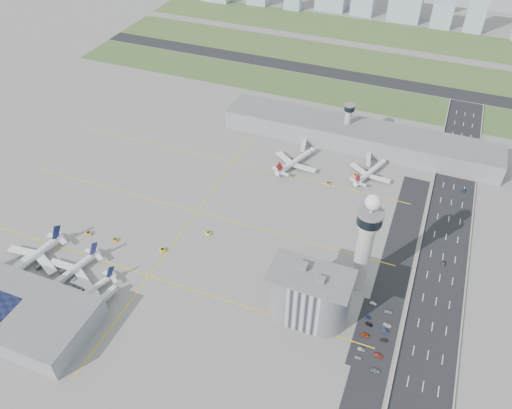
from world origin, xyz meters
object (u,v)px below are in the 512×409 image
at_px(car_lot_10, 387,325).
at_px(car_lot_6, 376,371).
at_px(car_lot_1, 361,349).
at_px(jet_bridge_near_2, 97,306).
at_px(jet_bridge_near_0, 8,275).
at_px(jet_bridge_near_1, 51,290).
at_px(airplane_far_b, 371,170).
at_px(tug_4, 328,183).
at_px(control_tower, 366,240).
at_px(car_hw_2, 464,191).
at_px(car_lot_8, 384,340).
at_px(tug_2, 162,250).
at_px(airplane_near_a, 30,255).
at_px(jet_bridge_far_1, 369,155).
at_px(car_hw_1, 443,264).
at_px(car_lot_7, 378,355).
at_px(tug_0, 88,233).
at_px(airplane_near_b, 69,270).
at_px(car_hw_4, 451,140).
at_px(car_lot_9, 385,331).
at_px(car_lot_2, 365,335).
at_px(admin_building, 309,295).
at_px(car_lot_4, 368,317).
at_px(tug_3, 208,233).
at_px(car_lot_11, 388,312).
at_px(secondary_tower, 348,120).
at_px(tug_5, 355,175).
at_px(airplane_far_a, 296,158).
at_px(airplane_near_c, 87,290).
at_px(jet_bridge_far_0, 305,142).
at_px(car_lot_3, 369,324).
at_px(car_lot_5, 373,303).
at_px(tug_1, 115,240).

bearing_deg(car_lot_10, car_lot_6, -174.62).
bearing_deg(car_lot_1, jet_bridge_near_2, 94.37).
bearing_deg(jet_bridge_near_0, jet_bridge_near_1, -80.00).
height_order(airplane_far_b, tug_4, airplane_far_b).
distance_m(control_tower, car_hw_2, 125.24).
bearing_deg(car_lot_8, tug_2, 77.58).
relative_size(airplane_near_a, airplane_far_b, 1.19).
bearing_deg(airplane_far_b, jet_bridge_far_1, 35.93).
bearing_deg(car_lot_10, car_hw_1, -15.80).
distance_m(control_tower, car_lot_7, 57.72).
bearing_deg(tug_0, car_hw_1, 88.37).
bearing_deg(airplane_near_b, car_hw_1, 128.62).
xyz_separation_m(airplane_near_b, car_hw_4, (189.05, 227.44, -5.26)).
bearing_deg(car_lot_10, jet_bridge_far_1, 22.03).
relative_size(jet_bridge_near_0, car_lot_9, 4.10).
bearing_deg(tug_0, car_lot_7, 67.40).
bearing_deg(car_lot_2, car_hw_2, -11.41).
bearing_deg(airplane_near_a, car_lot_6, 101.08).
xyz_separation_m(airplane_near_b, jet_bridge_near_1, (-1.68, -14.03, -2.96)).
relative_size(admin_building, car_lot_4, 12.21).
relative_size(tug_3, car_lot_4, 0.91).
bearing_deg(car_lot_11, airplane_near_a, 94.72).
relative_size(secondary_tower, car_hw_2, 7.48).
xyz_separation_m(car_lot_6, car_lot_9, (0.18, 24.49, -0.06)).
relative_size(airplane_near_a, jet_bridge_near_1, 3.29).
bearing_deg(car_hw_1, tug_5, 132.57).
relative_size(airplane_far_a, tug_2, 11.67).
bearing_deg(tug_4, airplane_near_c, 47.22).
relative_size(airplane_near_c, airplane_far_b, 0.92).
distance_m(jet_bridge_near_1, jet_bridge_far_0, 210.89).
xyz_separation_m(car_lot_2, car_hw_4, (24.00, 204.72, -0.06)).
bearing_deg(tug_0, car_lot_3, 72.49).
height_order(tug_0, car_lot_7, tug_0).
relative_size(jet_bridge_far_1, car_lot_5, 3.96).
xyz_separation_m(car_lot_6, car_lot_11, (-0.61, 37.16, 0.00)).
xyz_separation_m(tug_1, car_lot_9, (167.45, -5.08, -0.31)).
xyz_separation_m(airplane_near_c, jet_bridge_near_1, (-19.38, -6.09, -2.14)).
bearing_deg(car_lot_5, airplane_near_b, 109.45).
height_order(jet_bridge_far_0, car_hw_2, jet_bridge_far_0).
distance_m(car_lot_3, car_lot_9, 8.76).
bearing_deg(car_lot_1, airplane_near_b, 87.65).
bearing_deg(jet_bridge_near_1, airplane_far_a, -17.73).
relative_size(jet_bridge_far_1, car_lot_1, 3.61).
relative_size(tug_3, car_lot_11, 0.73).
height_order(airplane_far_a, airplane_far_b, airplane_far_a).
height_order(jet_bridge_near_0, tug_1, jet_bridge_near_0).
bearing_deg(tug_2, tug_5, 179.44).
height_order(car_lot_1, car_lot_6, car_lot_1).
relative_size(car_lot_6, car_lot_7, 1.01).
distance_m(tug_1, car_lot_6, 169.86).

